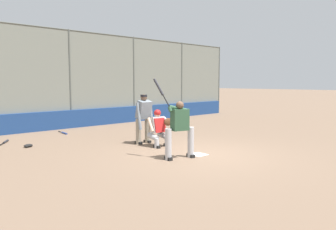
# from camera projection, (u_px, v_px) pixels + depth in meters

# --- Properties ---
(ground_plane) EXTENTS (160.00, 160.00, 0.00)m
(ground_plane) POSITION_uv_depth(u_px,v_px,m) (198.00, 155.00, 9.07)
(ground_plane) COLOR #7A604C
(home_plate_marker) EXTENTS (0.43, 0.43, 0.01)m
(home_plate_marker) POSITION_uv_depth(u_px,v_px,m) (198.00, 155.00, 9.07)
(home_plate_marker) COLOR white
(home_plate_marker) RESTS_ON ground_plane
(backstop_fence) EXTENTS (20.98, 0.08, 4.27)m
(backstop_fence) POSITION_uv_depth(u_px,v_px,m) (70.00, 77.00, 14.26)
(backstop_fence) COLOR #515651
(backstop_fence) RESTS_ON ground_plane
(padding_wall) EXTENTS (20.48, 0.18, 0.79)m
(padding_wall) POSITION_uv_depth(u_px,v_px,m) (72.00, 119.00, 14.37)
(padding_wall) COLOR navy
(padding_wall) RESTS_ON ground_plane
(bleachers_beyond) EXTENTS (14.63, 1.95, 1.16)m
(bleachers_beyond) POSITION_uv_depth(u_px,v_px,m) (41.00, 116.00, 15.68)
(bleachers_beyond) COLOR slate
(bleachers_beyond) RESTS_ON ground_plane
(batter_at_plate) EXTENTS (0.85, 0.83, 2.10)m
(batter_at_plate) POSITION_uv_depth(u_px,v_px,m) (179.00, 127.00, 8.55)
(batter_at_plate) COLOR #B7B7BC
(batter_at_plate) RESTS_ON ground_plane
(catcher_behind_plate) EXTENTS (0.62, 0.75, 1.16)m
(catcher_behind_plate) POSITION_uv_depth(u_px,v_px,m) (159.00, 127.00, 10.19)
(catcher_behind_plate) COLOR #B7B7BC
(catcher_behind_plate) RESTS_ON ground_plane
(umpire_home) EXTENTS (0.66, 0.39, 1.61)m
(umpire_home) POSITION_uv_depth(u_px,v_px,m) (144.00, 117.00, 10.65)
(umpire_home) COLOR gray
(umpire_home) RESTS_ON ground_plane
(spare_bat_near_backstop) EXTENTS (0.49, 0.74, 0.07)m
(spare_bat_near_backstop) POSITION_uv_depth(u_px,v_px,m) (5.00, 142.00, 10.84)
(spare_bat_near_backstop) COLOR black
(spare_bat_near_backstop) RESTS_ON ground_plane
(spare_bat_by_padding) EXTENTS (0.12, 0.85, 0.07)m
(spare_bat_by_padding) POSITION_uv_depth(u_px,v_px,m) (64.00, 133.00, 12.77)
(spare_bat_by_padding) COLOR black
(spare_bat_by_padding) RESTS_ON ground_plane
(fielding_glove_on_dirt) EXTENTS (0.27, 0.21, 0.10)m
(fielding_glove_on_dirt) POSITION_uv_depth(u_px,v_px,m) (28.00, 146.00, 10.11)
(fielding_glove_on_dirt) COLOR black
(fielding_glove_on_dirt) RESTS_ON ground_plane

